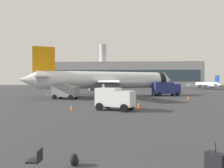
{
  "coord_description": "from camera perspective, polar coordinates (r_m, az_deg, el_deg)",
  "views": [
    {
      "loc": [
        0.02,
        -3.52,
        3.35
      ],
      "look_at": [
        -1.41,
        26.26,
        3.0
      ],
      "focal_mm": 33.54,
      "sensor_mm": 36.0,
      "label": 1
    }
  ],
  "objects": [
    {
      "name": "cargo_van",
      "position": [
        24.44,
        0.73,
        -3.79
      ],
      "size": [
        4.83,
        3.7,
        2.6
      ],
      "color": "white",
      "rests_on": "ground"
    },
    {
      "name": "traveller_backpack",
      "position": [
        8.98,
        -10.23,
        -19.67
      ],
      "size": [
        0.36,
        0.4,
        0.48
      ],
      "color": "black",
      "rests_on": "ground"
    },
    {
      "name": "airplane_taxiing",
      "position": [
        101.53,
        24.33,
        -0.13
      ],
      "size": [
        18.01,
        19.85,
        5.85
      ],
      "color": "white",
      "rests_on": "ground"
    },
    {
      "name": "safety_cone_far",
      "position": [
        41.73,
        20.09,
        -3.57
      ],
      "size": [
        0.44,
        0.44,
        0.59
      ],
      "color": "#F2590C",
      "rests_on": "ground"
    },
    {
      "name": "airplane_at_gate",
      "position": [
        47.34,
        -1.81,
        1.04
      ],
      "size": [
        34.12,
        31.31,
        10.5
      ],
      "color": "white",
      "rests_on": "ground"
    },
    {
      "name": "rolling_suitcase",
      "position": [
        9.0,
        26.34,
        -18.6
      ],
      "size": [
        0.72,
        0.75,
        1.1
      ],
      "color": "black",
      "rests_on": "ground"
    },
    {
      "name": "safety_cone_outer",
      "position": [
        52.07,
        -17.1,
        -2.72
      ],
      "size": [
        0.44,
        0.44,
        0.59
      ],
      "color": "#F2590C",
      "rests_on": "ground"
    },
    {
      "name": "fuel_truck",
      "position": [
        50.21,
        14.51,
        -1.15
      ],
      "size": [
        6.33,
        3.59,
        3.2
      ],
      "color": "navy",
      "rests_on": "ground"
    },
    {
      "name": "safety_cone_near",
      "position": [
        26.85,
        7.39,
        -5.64
      ],
      "size": [
        0.44,
        0.44,
        0.81
      ],
      "color": "#F2590C",
      "rests_on": "ground"
    },
    {
      "name": "terminal_building",
      "position": [
        134.61,
        3.36,
        2.52
      ],
      "size": [
        92.49,
        22.48,
        27.2
      ],
      "color": "#B2B2B7",
      "rests_on": "ground"
    },
    {
      "name": "service_truck",
      "position": [
        40.72,
        -12.69,
        -1.8
      ],
      "size": [
        5.18,
        3.46,
        2.9
      ],
      "color": "gray",
      "rests_on": "ground"
    },
    {
      "name": "safety_cone_mid",
      "position": [
        25.0,
        -10.94,
        -6.34
      ],
      "size": [
        0.44,
        0.44,
        0.62
      ],
      "color": "#F2590C",
      "rests_on": "ground"
    },
    {
      "name": "gate_chair",
      "position": [
        8.63,
        -19.93,
        -18.69
      ],
      "size": [
        0.49,
        0.49,
        0.86
      ],
      "color": "black",
      "rests_on": "ground"
    }
  ]
}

